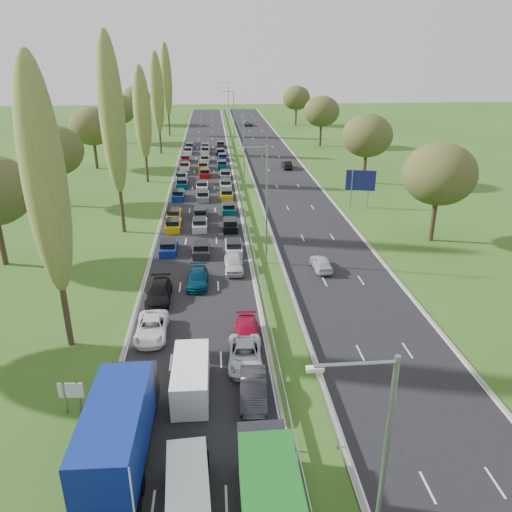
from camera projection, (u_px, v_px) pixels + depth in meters
name	position (u px, v px, depth m)	size (l,w,h in m)	color
ground	(243.00, 178.00, 85.19)	(260.00, 260.00, 0.00)	#305219
near_carriageway	(204.00, 176.00, 86.95)	(10.50, 215.00, 0.04)	black
far_carriageway	(281.00, 174.00, 88.03)	(10.50, 215.00, 0.04)	black
central_reservation	(242.00, 172.00, 87.28)	(2.36, 215.00, 0.32)	gray
lamp_columns	(244.00, 145.00, 81.07)	(0.18, 140.18, 12.00)	gray
poplar_row	(132.00, 112.00, 68.30)	(2.80, 127.80, 22.44)	#2D2116
woodland_left	(46.00, 155.00, 64.14)	(8.00, 166.00, 11.10)	#2D2116
woodland_right	(384.00, 145.00, 71.54)	(8.00, 153.00, 11.10)	#2D2116
traffic_queue_fill	(203.00, 180.00, 82.34)	(9.12, 68.26, 0.80)	navy
near_car_2	(152.00, 328.00, 37.71)	(2.31, 5.00, 1.39)	white
near_car_3	(159.00, 292.00, 43.15)	(2.06, 5.07, 1.47)	black
near_car_7	(198.00, 278.00, 46.04)	(1.88, 4.62, 1.34)	#042F4A
near_car_9	(253.00, 391.00, 30.60)	(1.63, 4.67, 1.54)	black
near_car_10	(245.00, 355.00, 34.36)	(2.32, 5.03, 1.40)	silver
near_car_11	(247.00, 333.00, 37.08)	(1.86, 4.59, 1.33)	#A70A2B
near_car_12	(234.00, 263.00, 49.08)	(1.84, 4.57, 1.56)	silver
far_car_0	(321.00, 263.00, 49.28)	(1.64, 4.07, 1.39)	silver
far_car_1	(287.00, 165.00, 92.09)	(1.50, 4.30, 1.42)	black
far_car_2	(247.00, 123.00, 145.71)	(2.51, 5.45, 1.52)	gray
blue_lorry	(120.00, 428.00, 25.58)	(2.79, 10.03, 4.24)	black
white_van_front	(188.00, 488.00, 23.50)	(1.95, 4.96, 1.99)	silver
white_van_rear	(191.00, 375.00, 31.43)	(2.20, 5.61, 2.25)	white
info_sign	(71.00, 393.00, 29.44)	(1.50, 0.21, 2.10)	gray
direction_sign	(361.00, 182.00, 68.01)	(3.91, 1.03, 5.20)	gray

